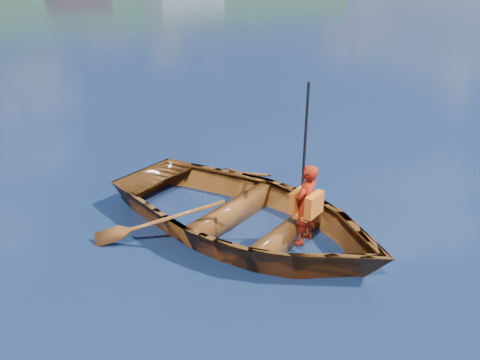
{
  "coord_description": "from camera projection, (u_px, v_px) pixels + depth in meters",
  "views": [
    {
      "loc": [
        -3.4,
        -4.31,
        3.5
      ],
      "look_at": [
        -0.16,
        0.51,
        0.84
      ],
      "focal_mm": 35.0,
      "sensor_mm": 36.0,
      "label": 1
    }
  ],
  "objects": [
    {
      "name": "ground",
      "position": [
        270.0,
        246.0,
        6.43
      ],
      "size": [
        600.0,
        600.0,
        0.0
      ],
      "color": "#12293F",
      "rests_on": "ground"
    },
    {
      "name": "rowboat",
      "position": [
        244.0,
        213.0,
        6.64
      ],
      "size": [
        4.34,
        5.12,
        0.9
      ],
      "color": "maroon",
      "rests_on": "ground"
    },
    {
      "name": "child_paddler",
      "position": [
        306.0,
        204.0,
        6.1
      ],
      "size": [
        0.47,
        0.43,
        2.13
      ],
      "color": "#9E1C0A",
      "rests_on": "ground"
    }
  ]
}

